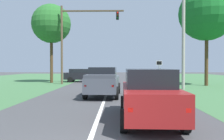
{
  "coord_description": "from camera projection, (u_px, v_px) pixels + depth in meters",
  "views": [
    {
      "loc": [
        0.72,
        -3.98,
        2.02
      ],
      "look_at": [
        0.28,
        17.95,
        1.66
      ],
      "focal_mm": 35.36,
      "sensor_mm": 36.0,
      "label": 1
    }
  ],
  "objects": [
    {
      "name": "pickup_truck_lead",
      "position": [
        103.0,
        81.0,
        14.85
      ],
      "size": [
        2.33,
        5.07,
        1.96
      ],
      "color": "#4C515B",
      "rests_on": "ground_plane"
    },
    {
      "name": "red_suv_near",
      "position": [
        148.0,
        93.0,
        8.25
      ],
      "size": [
        2.17,
        4.84,
        1.92
      ],
      "color": "maroon",
      "rests_on": "ground_plane"
    },
    {
      "name": "crossing_suv_far",
      "position": [
        82.0,
        75.0,
        28.72
      ],
      "size": [
        4.49,
        2.24,
        1.69
      ],
      "color": "black",
      "rests_on": "ground_plane"
    },
    {
      "name": "oak_tree_right",
      "position": [
        207.0,
        13.0,
        22.94
      ],
      "size": [
        5.73,
        5.73,
        10.44
      ],
      "color": "#4C351E",
      "rests_on": "ground_plane"
    },
    {
      "name": "utility_pole_right",
      "position": [
        183.0,
        39.0,
        19.25
      ],
      "size": [
        0.28,
        0.28,
        8.91
      ],
      "primitive_type": "cylinder",
      "color": "#9E998E",
      "rests_on": "ground_plane"
    },
    {
      "name": "ground_plane",
      "position": [
        106.0,
        95.0,
        15.58
      ],
      "size": [
        120.0,
        120.0,
        0.0
      ],
      "primitive_type": "plane",
      "color": "#424244"
    },
    {
      "name": "extra_tree_1",
      "position": [
        51.0,
        24.0,
        27.29
      ],
      "size": [
        4.79,
        4.79,
        9.71
      ],
      "color": "#4C351E",
      "rests_on": "ground_plane"
    },
    {
      "name": "keep_moving_sign",
      "position": [
        159.0,
        69.0,
        22.25
      ],
      "size": [
        0.6,
        0.09,
        2.71
      ],
      "color": "gray",
      "rests_on": "ground_plane"
    },
    {
      "name": "traffic_light",
      "position": [
        76.0,
        33.0,
        24.98
      ],
      "size": [
        7.17,
        0.4,
        8.9
      ],
      "color": "brown",
      "rests_on": "ground_plane"
    }
  ]
}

